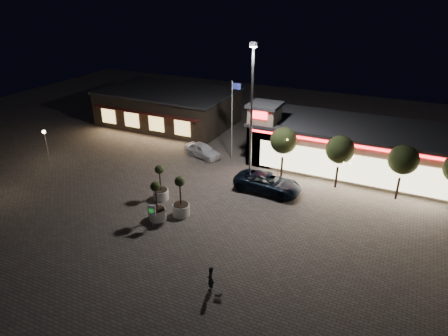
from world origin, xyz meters
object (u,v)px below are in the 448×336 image
at_px(valet_sign, 152,212).
at_px(pickup_truck, 268,183).
at_px(planter_left, 161,189).
at_px(planter_mid, 157,208).
at_px(white_sedan, 203,150).
at_px(pedestrian, 210,278).

bearing_deg(valet_sign, pickup_truck, 57.84).
height_order(planter_left, planter_mid, planter_mid).
bearing_deg(planter_left, white_sedan, 96.62).
bearing_deg(white_sedan, valet_sign, -148.32).
bearing_deg(planter_mid, planter_left, 118.69).
bearing_deg(pedestrian, planter_left, -139.66).
bearing_deg(white_sedan, pedestrian, -131.41).
xyz_separation_m(pickup_truck, pedestrian, (1.10, -12.99, -0.03)).
bearing_deg(white_sedan, planter_left, -154.20).
xyz_separation_m(pickup_truck, white_sedan, (-8.66, 4.31, -0.08)).
bearing_deg(pedestrian, pickup_truck, 177.51).
relative_size(planter_left, planter_mid, 0.98).
bearing_deg(pedestrian, white_sedan, -157.91).
height_order(pedestrian, planter_mid, planter_mid).
bearing_deg(planter_left, valet_sign, -64.71).
distance_m(pickup_truck, valet_sign, 10.71).
xyz_separation_m(planter_mid, valet_sign, (0.36, -1.20, 0.35)).
distance_m(white_sedan, pedestrian, 19.86).
height_order(pedestrian, valet_sign, valet_sign).
height_order(pickup_truck, pedestrian, pickup_truck).
bearing_deg(valet_sign, planter_mid, 106.74).
xyz_separation_m(pedestrian, planter_left, (-8.66, 7.89, 0.18)).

